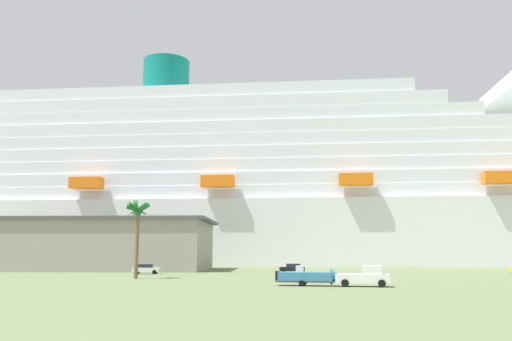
{
  "coord_description": "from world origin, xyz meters",
  "views": [
    {
      "loc": [
        -5.13,
        -72.84,
        3.74
      ],
      "look_at": [
        -7.56,
        42.06,
        21.39
      ],
      "focal_mm": 36.74,
      "sensor_mm": 36.0,
      "label": 1
    }
  ],
  "objects_px": {
    "parked_car_white_van": "(146,269)",
    "parked_car_black_coupe": "(292,268)",
    "cruise_ship": "(283,196)",
    "palm_tree": "(138,216)",
    "pickup_truck": "(365,277)",
    "small_boat_on_trailer": "(312,277)"
  },
  "relations": [
    {
      "from": "cruise_ship",
      "to": "small_boat_on_trailer",
      "type": "distance_m",
      "value": 88.83
    },
    {
      "from": "small_boat_on_trailer",
      "to": "palm_tree",
      "type": "relative_size",
      "value": 0.76
    },
    {
      "from": "cruise_ship",
      "to": "palm_tree",
      "type": "distance_m",
      "value": 76.75
    },
    {
      "from": "pickup_truck",
      "to": "parked_car_black_coupe",
      "type": "bearing_deg",
      "value": 100.14
    },
    {
      "from": "palm_tree",
      "to": "parked_car_white_van",
      "type": "height_order",
      "value": "palm_tree"
    },
    {
      "from": "parked_car_white_van",
      "to": "parked_car_black_coupe",
      "type": "bearing_deg",
      "value": 9.39
    },
    {
      "from": "pickup_truck",
      "to": "small_boat_on_trailer",
      "type": "distance_m",
      "value": 5.6
    },
    {
      "from": "parked_car_white_van",
      "to": "parked_car_black_coupe",
      "type": "relative_size",
      "value": 1.03
    },
    {
      "from": "pickup_truck",
      "to": "palm_tree",
      "type": "bearing_deg",
      "value": 151.38
    },
    {
      "from": "small_boat_on_trailer",
      "to": "parked_car_black_coupe",
      "type": "relative_size",
      "value": 1.84
    },
    {
      "from": "parked_car_white_van",
      "to": "palm_tree",
      "type": "bearing_deg",
      "value": -82.25
    },
    {
      "from": "palm_tree",
      "to": "pickup_truck",
      "type": "bearing_deg",
      "value": -28.62
    },
    {
      "from": "small_boat_on_trailer",
      "to": "parked_car_white_van",
      "type": "xyz_separation_m",
      "value": [
        -24.59,
        28.74,
        -0.13
      ]
    },
    {
      "from": "palm_tree",
      "to": "parked_car_white_van",
      "type": "bearing_deg",
      "value": 97.75
    },
    {
      "from": "palm_tree",
      "to": "parked_car_black_coupe",
      "type": "xyz_separation_m",
      "value": [
        22.1,
        18.38,
        -7.61
      ]
    },
    {
      "from": "palm_tree",
      "to": "parked_car_white_van",
      "type": "relative_size",
      "value": 2.35
    },
    {
      "from": "cruise_ship",
      "to": "pickup_truck",
      "type": "distance_m",
      "value": 89.99
    },
    {
      "from": "palm_tree",
      "to": "parked_car_white_van",
      "type": "xyz_separation_m",
      "value": [
        -1.96,
        14.4,
        -7.61
      ]
    },
    {
      "from": "pickup_truck",
      "to": "parked_car_black_coupe",
      "type": "xyz_separation_m",
      "value": [
        -6.03,
        33.73,
        -0.21
      ]
    },
    {
      "from": "cruise_ship",
      "to": "pickup_truck",
      "type": "xyz_separation_m",
      "value": [
        5.77,
        -88.05,
        -17.65
      ]
    },
    {
      "from": "pickup_truck",
      "to": "parked_car_white_van",
      "type": "bearing_deg",
      "value": 135.33
    },
    {
      "from": "parked_car_white_van",
      "to": "cruise_ship",
      "type": "bearing_deg",
      "value": 67.35
    }
  ]
}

